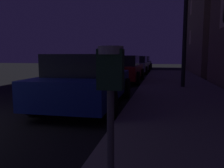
# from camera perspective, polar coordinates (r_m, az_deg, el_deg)

# --- Properties ---
(parking_meter) EXTENTS (0.19, 0.19, 1.30)m
(parking_meter) POSITION_cam_1_polar(r_m,az_deg,el_deg) (1.64, -0.39, -1.20)
(parking_meter) COLOR #59595B
(parking_meter) RESTS_ON sidewalk
(car_blue) EXTENTS (2.12, 4.25, 1.43)m
(car_blue) POSITION_cam_1_polar(r_m,az_deg,el_deg) (6.20, -6.30, 1.00)
(car_blue) COLOR navy
(car_blue) RESTS_ON ground
(car_red) EXTENTS (2.03, 4.38, 1.43)m
(car_red) POSITION_cam_1_polar(r_m,az_deg,el_deg) (12.11, 2.96, 3.91)
(car_red) COLOR maroon
(car_red) RESTS_ON ground
(car_silver) EXTENTS (2.23, 4.57, 1.43)m
(car_silver) POSITION_cam_1_polar(r_m,az_deg,el_deg) (18.43, 6.23, 5.00)
(car_silver) COLOR #B7B7BF
(car_silver) RESTS_ON ground
(car_black) EXTENTS (2.07, 4.30, 1.43)m
(car_black) POSITION_cam_1_polar(r_m,az_deg,el_deg) (24.40, 7.75, 5.47)
(car_black) COLOR black
(car_black) RESTS_ON ground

